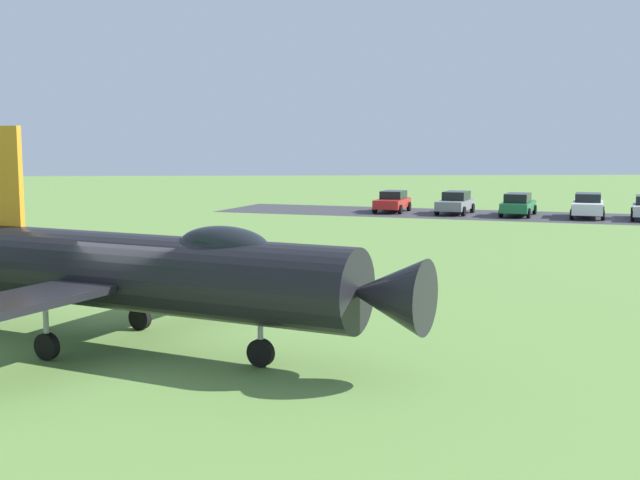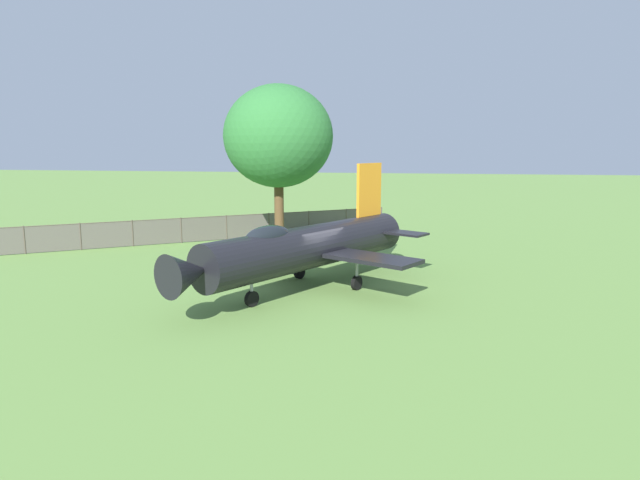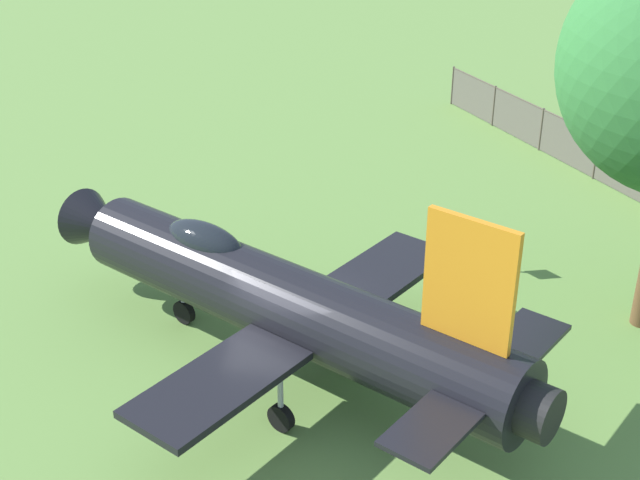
{
  "view_description": "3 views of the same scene",
  "coord_description": "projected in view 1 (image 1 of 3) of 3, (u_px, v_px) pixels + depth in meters",
  "views": [
    {
      "loc": [
        18.21,
        3.26,
        4.71
      ],
      "look_at": [
        -8.27,
        4.74,
        1.5
      ],
      "focal_mm": 44.88,
      "sensor_mm": 36.0,
      "label": 1
    },
    {
      "loc": [
        -4.41,
        22.29,
        5.95
      ],
      "look_at": [
        -0.16,
        -1.42,
        1.85
      ],
      "focal_mm": 31.33,
      "sensor_mm": 36.0,
      "label": 2
    },
    {
      "loc": [
        -15.78,
        -3.21,
        11.74
      ],
      "look_at": [
        0.88,
        -0.55,
        2.96
      ],
      "focal_mm": 49.27,
      "sensor_mm": 36.0,
      "label": 3
    }
  ],
  "objects": [
    {
      "name": "parked_car_green",
      "position": [
        518.0,
        204.0,
        52.06
      ],
      "size": [
        4.91,
        3.52,
        1.5
      ],
      "rotation": [
        0.0,
        0.0,
        2.7
      ],
      "color": "#1E6B3D",
      "rests_on": "ground_plane"
    },
    {
      "name": "parked_car_white",
      "position": [
        588.0,
        205.0,
        50.8
      ],
      "size": [
        4.91,
        3.41,
        1.55
      ],
      "rotation": [
        0.0,
        0.0,
        5.9
      ],
      "color": "silver",
      "rests_on": "ground_plane"
    },
    {
      "name": "display_jet",
      "position": [
        146.0,
        272.0,
        18.05
      ],
      "size": [
        9.06,
        12.37,
        5.14
      ],
      "rotation": [
        0.0,
        0.0,
        1.06
      ],
      "color": "black",
      "rests_on": "ground_plane"
    },
    {
      "name": "parked_car_red",
      "position": [
        393.0,
        201.0,
        55.07
      ],
      "size": [
        4.52,
        3.17,
        1.46
      ],
      "rotation": [
        0.0,
        0.0,
        5.9
      ],
      "color": "red",
      "rests_on": "ground_plane"
    },
    {
      "name": "parked_car_gray",
      "position": [
        455.0,
        202.0,
        53.62
      ],
      "size": [
        4.73,
        3.47,
        1.5
      ],
      "rotation": [
        0.0,
        0.0,
        5.84
      ],
      "color": "slate",
      "rests_on": "ground_plane"
    },
    {
      "name": "parking_strip",
      "position": [
        516.0,
        216.0,
        52.3
      ],
      "size": [
        23.0,
        40.19,
        0.0
      ],
      "primitive_type": "cube",
      "rotation": [
        0.0,
        0.0,
        4.31
      ],
      "color": "#38383D",
      "rests_on": "ground_plane"
    },
    {
      "name": "ground_plane",
      "position": [
        135.0,
        349.0,
        18.44
      ],
      "size": [
        200.0,
        200.0,
        0.0
      ],
      "primitive_type": "plane",
      "color": "#668E42"
    }
  ]
}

